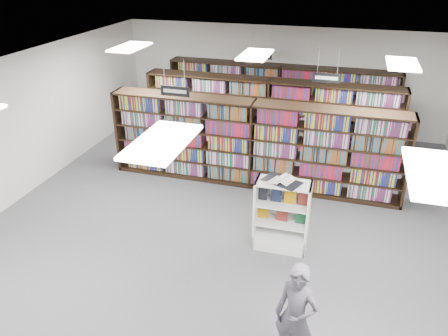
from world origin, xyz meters
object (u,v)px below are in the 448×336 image
(bookshelf_row_near, at_px, (253,144))
(open_book, at_px, (281,180))
(shopper, at_px, (296,317))
(endcap_display, at_px, (281,225))

(bookshelf_row_near, bearing_deg, open_book, -65.59)
(shopper, bearing_deg, bookshelf_row_near, 127.82)
(bookshelf_row_near, relative_size, endcap_display, 4.93)
(open_book, bearing_deg, endcap_display, 49.70)
(bookshelf_row_near, distance_m, open_book, 2.62)
(bookshelf_row_near, distance_m, endcap_display, 2.65)
(endcap_display, bearing_deg, shopper, -77.45)
(endcap_display, height_order, shopper, shopper)
(bookshelf_row_near, relative_size, open_book, 8.92)
(endcap_display, xyz_separation_m, open_book, (-0.05, -0.02, 0.98))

